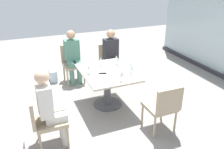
{
  "coord_description": "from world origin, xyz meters",
  "views": [
    {
      "loc": [
        3.87,
        -1.51,
        2.51
      ],
      "look_at": [
        0.0,
        0.1,
        0.65
      ],
      "focal_mm": 37.84,
      "sensor_mm": 36.0,
      "label": 1
    }
  ],
  "objects_px": {
    "wine_glass_2": "(131,65)",
    "cell_phone_on_table": "(103,73)",
    "wine_glass_0": "(101,60)",
    "chair_front_right": "(43,118)",
    "person_side_end": "(73,55)",
    "person_front_right": "(49,105)",
    "wine_glass_4": "(132,68)",
    "wine_glass_5": "(116,58)",
    "chair_side_end": "(72,61)",
    "handbag_0": "(53,75)",
    "chair_far_left": "(110,60)",
    "wine_glass_3": "(89,67)",
    "coffee_cup": "(123,72)",
    "handbag_1": "(95,78)",
    "wine_glass_1": "(118,60)",
    "chair_far_right": "(163,105)",
    "person_far_left": "(112,53)",
    "dining_table_main": "(107,80)",
    "wine_glass_6": "(121,74)"
  },
  "relations": [
    {
      "from": "cell_phone_on_table",
      "to": "wine_glass_5",
      "type": "bearing_deg",
      "value": 149.21
    },
    {
      "from": "handbag_1",
      "to": "wine_glass_1",
      "type": "bearing_deg",
      "value": 31.62
    },
    {
      "from": "cell_phone_on_table",
      "to": "handbag_0",
      "type": "relative_size",
      "value": 0.48
    },
    {
      "from": "wine_glass_5",
      "to": "wine_glass_3",
      "type": "bearing_deg",
      "value": -68.48
    },
    {
      "from": "wine_glass_3",
      "to": "wine_glass_4",
      "type": "distance_m",
      "value": 0.79
    },
    {
      "from": "chair_far_left",
      "to": "wine_glass_3",
      "type": "distance_m",
      "value": 1.46
    },
    {
      "from": "person_far_left",
      "to": "wine_glass_1",
      "type": "xyz_separation_m",
      "value": [
        0.85,
        -0.22,
        0.16
      ]
    },
    {
      "from": "chair_front_right",
      "to": "wine_glass_0",
      "type": "relative_size",
      "value": 4.7
    },
    {
      "from": "person_side_end",
      "to": "wine_glass_0",
      "type": "distance_m",
      "value": 1.06
    },
    {
      "from": "person_far_left",
      "to": "wine_glass_2",
      "type": "distance_m",
      "value": 1.23
    },
    {
      "from": "wine_glass_4",
      "to": "cell_phone_on_table",
      "type": "distance_m",
      "value": 0.55
    },
    {
      "from": "wine_glass_5",
      "to": "cell_phone_on_table",
      "type": "bearing_deg",
      "value": -50.28
    },
    {
      "from": "chair_side_end",
      "to": "person_side_end",
      "type": "distance_m",
      "value": 0.23
    },
    {
      "from": "coffee_cup",
      "to": "handbag_0",
      "type": "xyz_separation_m",
      "value": [
        -1.81,
        -1.04,
        -0.64
      ]
    },
    {
      "from": "wine_glass_1",
      "to": "person_front_right",
      "type": "bearing_deg",
      "value": -57.85
    },
    {
      "from": "person_front_right",
      "to": "wine_glass_1",
      "type": "bearing_deg",
      "value": 122.15
    },
    {
      "from": "wine_glass_0",
      "to": "person_front_right",
      "type": "bearing_deg",
      "value": -47.74
    },
    {
      "from": "person_front_right",
      "to": "wine_glass_4",
      "type": "distance_m",
      "value": 1.66
    },
    {
      "from": "chair_far_right",
      "to": "coffee_cup",
      "type": "bearing_deg",
      "value": -161.35
    },
    {
      "from": "chair_far_left",
      "to": "person_front_right",
      "type": "height_order",
      "value": "person_front_right"
    },
    {
      "from": "person_front_right",
      "to": "cell_phone_on_table",
      "type": "xyz_separation_m",
      "value": [
        -0.71,
        1.1,
        0.03
      ]
    },
    {
      "from": "wine_glass_5",
      "to": "handbag_0",
      "type": "relative_size",
      "value": 0.62
    },
    {
      "from": "chair_far_left",
      "to": "chair_far_right",
      "type": "height_order",
      "value": "same"
    },
    {
      "from": "wine_glass_3",
      "to": "chair_far_left",
      "type": "bearing_deg",
      "value": 141.67
    },
    {
      "from": "chair_far_left",
      "to": "coffee_cup",
      "type": "height_order",
      "value": "chair_far_left"
    },
    {
      "from": "wine_glass_2",
      "to": "cell_phone_on_table",
      "type": "distance_m",
      "value": 0.55
    },
    {
      "from": "person_side_end",
      "to": "person_far_left",
      "type": "distance_m",
      "value": 0.92
    },
    {
      "from": "dining_table_main",
      "to": "handbag_1",
      "type": "height_order",
      "value": "dining_table_main"
    },
    {
      "from": "dining_table_main",
      "to": "person_side_end",
      "type": "distance_m",
      "value": 1.37
    },
    {
      "from": "wine_glass_0",
      "to": "cell_phone_on_table",
      "type": "relative_size",
      "value": 1.28
    },
    {
      "from": "chair_far_right",
      "to": "wine_glass_5",
      "type": "xyz_separation_m",
      "value": [
        -1.45,
        -0.2,
        0.37
      ]
    },
    {
      "from": "wine_glass_6",
      "to": "person_far_left",
      "type": "bearing_deg",
      "value": 163.38
    },
    {
      "from": "person_side_end",
      "to": "cell_phone_on_table",
      "type": "distance_m",
      "value": 1.4
    },
    {
      "from": "chair_far_left",
      "to": "person_side_end",
      "type": "bearing_deg",
      "value": -101.0
    },
    {
      "from": "wine_glass_1",
      "to": "wine_glass_2",
      "type": "distance_m",
      "value": 0.38
    },
    {
      "from": "person_front_right",
      "to": "wine_glass_6",
      "type": "xyz_separation_m",
      "value": [
        -0.27,
        1.28,
        0.16
      ]
    },
    {
      "from": "chair_far_left",
      "to": "handbag_1",
      "type": "xyz_separation_m",
      "value": [
        0.11,
        -0.43,
        -0.36
      ]
    },
    {
      "from": "wine_glass_2",
      "to": "wine_glass_1",
      "type": "bearing_deg",
      "value": -163.99
    },
    {
      "from": "wine_glass_0",
      "to": "coffee_cup",
      "type": "height_order",
      "value": "wine_glass_0"
    },
    {
      "from": "handbag_1",
      "to": "cell_phone_on_table",
      "type": "bearing_deg",
      "value": 6.67
    },
    {
      "from": "person_far_left",
      "to": "wine_glass_1",
      "type": "bearing_deg",
      "value": -14.34
    },
    {
      "from": "chair_side_end",
      "to": "wine_glass_4",
      "type": "distance_m",
      "value": 1.9
    },
    {
      "from": "chair_far_left",
      "to": "handbag_1",
      "type": "distance_m",
      "value": 0.57
    },
    {
      "from": "chair_far_right",
      "to": "wine_glass_0",
      "type": "distance_m",
      "value": 1.61
    },
    {
      "from": "chair_far_left",
      "to": "wine_glass_3",
      "type": "bearing_deg",
      "value": -38.33
    },
    {
      "from": "chair_front_right",
      "to": "wine_glass_1",
      "type": "xyz_separation_m",
      "value": [
        -0.96,
        1.63,
        0.37
      ]
    },
    {
      "from": "wine_glass_2",
      "to": "chair_front_right",
      "type": "bearing_deg",
      "value": -71.15
    },
    {
      "from": "person_side_end",
      "to": "wine_glass_1",
      "type": "height_order",
      "value": "person_side_end"
    },
    {
      "from": "dining_table_main",
      "to": "chair_far_left",
      "type": "xyz_separation_m",
      "value": [
        -1.15,
        0.52,
        -0.06
      ]
    },
    {
      "from": "handbag_0",
      "to": "wine_glass_6",
      "type": "bearing_deg",
      "value": 23.25
    }
  ]
}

